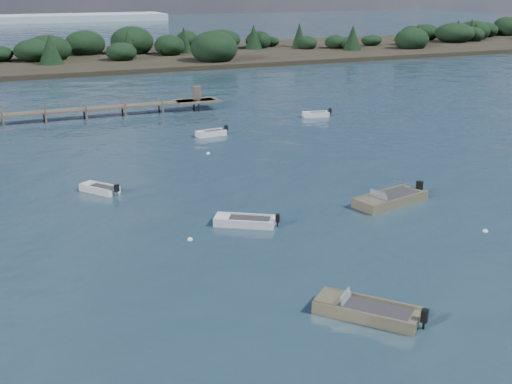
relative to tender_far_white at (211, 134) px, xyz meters
name	(u,v)px	position (x,y,z in m)	size (l,w,h in m)	color
ground	(140,96)	(-0.90, 25.45, -0.16)	(400.00, 400.00, 0.00)	#152631
tender_far_white	(211,134)	(0.00, 0.00, 0.00)	(3.29, 1.45, 1.11)	silver
dinghy_near_olive	(366,313)	(-5.47, -36.14, 0.00)	(4.33, 4.67, 1.23)	brown
tender_far_grey	(100,190)	(-13.22, -13.33, -0.01)	(2.66, 3.05, 1.05)	#B9C0C1
dinghy_mid_white_a	(390,201)	(4.46, -23.66, 0.02)	(5.96, 3.21, 1.37)	brown
dinghy_mid_grey	(245,223)	(-6.16, -23.43, -0.02)	(3.89, 3.18, 1.02)	#B9C0C1
tender_far_grey_b	(316,115)	(13.81, 4.09, 0.00)	(3.29, 1.80, 1.10)	silver
buoy_b	(485,232)	(6.75, -30.29, -0.16)	(0.32, 0.32, 0.32)	white
buoy_c	(190,240)	(-10.04, -24.44, -0.16)	(0.32, 0.32, 0.32)	white
buoy_e	(208,154)	(-2.54, -6.33, -0.16)	(0.32, 0.32, 0.32)	white
far_headland	(214,46)	(24.10, 65.45, 1.81)	(190.00, 40.00, 5.80)	black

